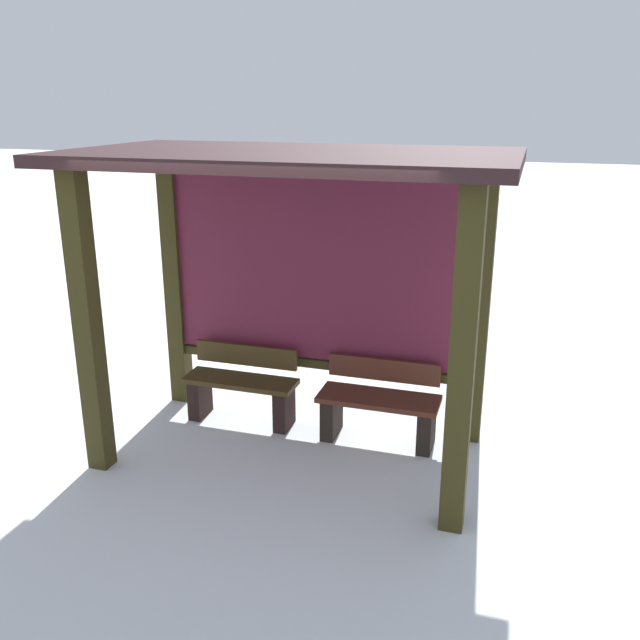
{
  "coord_description": "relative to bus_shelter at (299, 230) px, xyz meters",
  "views": [
    {
      "loc": [
        1.78,
        -4.93,
        2.89
      ],
      "look_at": [
        0.34,
        -0.31,
        1.32
      ],
      "focal_mm": 38.24,
      "sensor_mm": 36.0,
      "label": 1
    }
  ],
  "objects": [
    {
      "name": "bus_shelter",
      "position": [
        0.0,
        0.0,
        0.0
      ],
      "size": [
        3.38,
        1.91,
        2.52
      ],
      "color": "#363013",
      "rests_on": "ground"
    },
    {
      "name": "bench_left_inside",
      "position": [
        -0.65,
        0.21,
        -1.56
      ],
      "size": [
        1.05,
        0.34,
        0.71
      ],
      "color": "#423116",
      "rests_on": "ground"
    },
    {
      "name": "ground_plane",
      "position": [
        0.0,
        -0.21,
        -1.89
      ],
      "size": [
        60.0,
        60.0,
        0.0
      ],
      "primitive_type": "plane",
      "color": "white"
    },
    {
      "name": "bench_center_inside",
      "position": [
        0.65,
        0.21,
        -1.57
      ],
      "size": [
        1.05,
        0.4,
        0.71
      ],
      "color": "#562B1E",
      "rests_on": "ground"
    }
  ]
}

